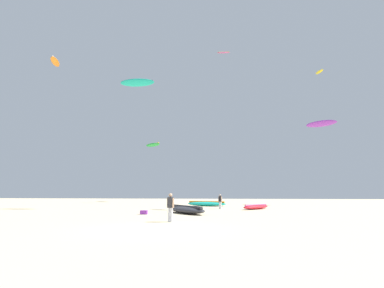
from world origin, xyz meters
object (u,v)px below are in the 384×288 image
person_foreground (170,205)px  kite_grounded_mid (256,207)px  kite_aloft_6 (153,145)px  kite_grounded_near (187,210)px  person_midground (220,200)px  kite_aloft_4 (319,72)px  kite_aloft_1 (223,53)px  kite_aloft_2 (137,83)px  kite_aloft_3 (321,124)px  cooler_box (144,212)px  kite_grounded_far (206,204)px  kite_aloft_5 (55,62)px

person_foreground → kite_grounded_mid: (6.64, 13.98, -0.77)m
person_foreground → kite_aloft_6: size_ratio=0.46×
kite_grounded_mid → kite_grounded_near: bearing=-133.7°
person_midground → kite_aloft_4: size_ratio=0.67×
person_midground → kite_aloft_1: kite_aloft_1 is taller
kite_aloft_1 → kite_aloft_2: size_ratio=0.57×
kite_aloft_1 → kite_aloft_2: bearing=-118.0°
kite_aloft_6 → kite_aloft_3: bearing=-21.1°
kite_grounded_near → kite_aloft_6: bearing=108.5°
person_midground → kite_aloft_6: (-12.40, 21.76, 9.36)m
cooler_box → kite_aloft_1: kite_aloft_1 is taller
cooler_box → kite_aloft_1: size_ratio=0.25×
kite_aloft_6 → kite_grounded_far: bearing=-56.3°
cooler_box → person_midground: bearing=53.7°
kite_aloft_5 → kite_aloft_2: bearing=-15.1°
kite_grounded_near → kite_grounded_far: size_ratio=1.01×
kite_aloft_1 → kite_aloft_5: (-22.00, -15.59, -7.53)m
kite_aloft_1 → kite_aloft_2: 24.45m
kite_grounded_near → kite_aloft_4: size_ratio=2.36×
kite_aloft_3 → cooler_box: bearing=-136.2°
kite_grounded_far → person_foreground: bearing=-93.4°
kite_grounded_mid → kite_aloft_6: kite_aloft_6 is taller
kite_aloft_1 → kite_aloft_4: size_ratio=0.98×
kite_aloft_5 → kite_aloft_6: bearing=65.0°
kite_grounded_near → cooler_box: kite_grounded_near is taller
kite_grounded_near → kite_aloft_3: kite_aloft_3 is taller
kite_grounded_far → kite_aloft_5: 26.86m
person_midground → kite_grounded_mid: bearing=-51.6°
kite_aloft_2 → kite_aloft_5: (-11.99, 3.24, 4.42)m
kite_aloft_4 → kite_aloft_6: (-29.93, 1.45, -12.35)m
kite_aloft_4 → kite_aloft_5: 42.72m
kite_grounded_near → cooler_box: size_ratio=9.69×
kite_grounded_mid → kite_aloft_2: size_ratio=1.05×
cooler_box → kite_aloft_2: size_ratio=0.14×
person_foreground → person_midground: (2.94, 14.27, -0.12)m
cooler_box → kite_aloft_2: bearing=111.5°
person_foreground → kite_aloft_4: bearing=4.4°
kite_grounded_far → kite_aloft_3: kite_aloft_3 is taller
cooler_box → kite_grounded_near: bearing=21.1°
person_foreground → kite_aloft_2: bearing=59.5°
kite_grounded_mid → kite_aloft_6: 29.08m
kite_aloft_5 → person_foreground: bearing=-43.0°
kite_grounded_far → kite_aloft_2: kite_aloft_2 is taller
person_foreground → kite_aloft_1: kite_aloft_1 is taller
kite_grounded_near → kite_aloft_4: (20.30, 27.36, 22.30)m
person_midground → kite_aloft_5: bearing=125.3°
kite_grounded_far → kite_aloft_4: size_ratio=2.33×
kite_aloft_1 → kite_aloft_4: 17.22m
kite_grounded_far → person_midground: bearing=-73.2°
kite_aloft_2 → kite_aloft_6: bearing=98.1°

